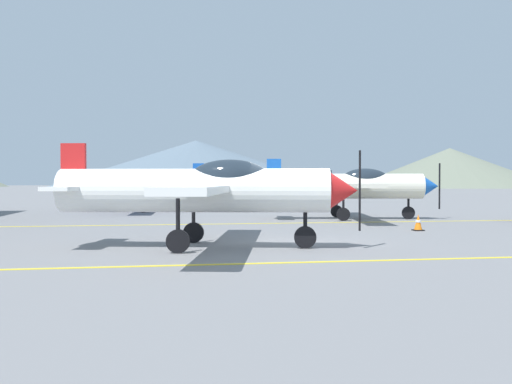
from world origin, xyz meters
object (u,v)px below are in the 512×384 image
(airplane_near, at_px, (206,189))
(airplane_mid, at_px, (351,185))
(airplane_back, at_px, (280,183))
(traffic_cone_front, at_px, (418,223))
(airplane_far, at_px, (136,184))

(airplane_near, height_order, airplane_mid, same)
(airplane_back, xyz_separation_m, traffic_cone_front, (0.14, -23.75, -1.30))
(airplane_near, xyz_separation_m, airplane_mid, (7.54, 10.05, 0.00))
(traffic_cone_front, bearing_deg, airplane_far, 126.38)
(airplane_back, bearing_deg, airplane_near, -105.75)
(airplane_mid, bearing_deg, airplane_back, 89.17)
(airplane_near, distance_m, airplane_far, 18.51)
(airplane_near, relative_size, traffic_cone_front, 15.94)
(airplane_far, relative_size, traffic_cone_front, 15.97)
(airplane_near, height_order, airplane_far, same)
(airplane_mid, distance_m, airplane_back, 17.58)
(traffic_cone_front, bearing_deg, airplane_near, -153.95)
(airplane_near, bearing_deg, traffic_cone_front, 26.05)
(airplane_near, distance_m, airplane_back, 28.71)
(airplane_mid, height_order, traffic_cone_front, airplane_mid)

